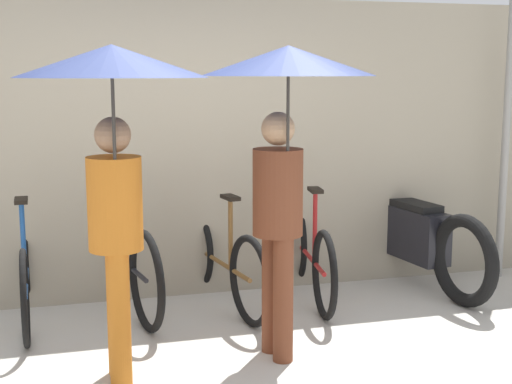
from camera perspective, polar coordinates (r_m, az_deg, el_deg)
back_wall at (r=5.84m, az=-7.23°, el=3.34°), size 11.23×0.12×2.43m
parked_bicycle_0 at (r=5.62m, az=-17.93°, el=-6.18°), size 0.44×1.76×0.98m
parked_bicycle_1 at (r=5.67m, az=-10.38°, el=-5.49°), size 0.51×1.78×1.02m
parked_bicycle_2 at (r=5.71m, az=-2.82°, el=-5.50°), size 0.49×1.75×1.00m
parked_bicycle_3 at (r=5.91m, az=4.29°, el=-4.98°), size 0.44×1.74×1.05m
pedestrian_leading at (r=4.07m, az=-11.37°, el=5.91°), size 1.06×1.06×1.99m
pedestrian_center at (r=4.36m, az=2.32°, el=6.34°), size 1.05×1.05×2.00m
motorcycle at (r=6.38m, az=12.54°, el=-3.60°), size 0.59×2.05×0.94m
awning_pole at (r=6.71m, az=19.34°, el=3.88°), size 0.07×0.07×2.48m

